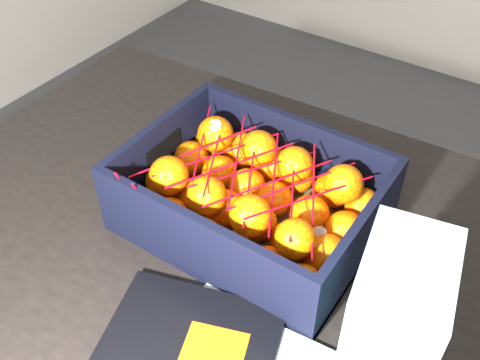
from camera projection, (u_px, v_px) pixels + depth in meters
The scene contains 5 objects.
table at pixel (268, 313), 0.84m from camera, with size 1.24×0.86×0.75m.
produce_crate at pixel (251, 205), 0.82m from camera, with size 0.35×0.26×0.12m.
clementine_heap at pixel (252, 198), 0.81m from camera, with size 0.33×0.25×0.10m.
mesh_net at pixel (244, 173), 0.77m from camera, with size 0.29×0.24×0.09m.
retail_carton at pixel (392, 323), 0.59m from camera, with size 0.09×0.13×0.20m, color white.
Camera 1 is at (0.20, -0.65, 1.36)m, focal length 41.48 mm.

